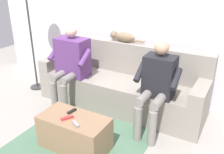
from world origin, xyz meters
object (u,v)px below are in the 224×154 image
object	(u,v)px
couch	(122,84)
coffee_table	(75,132)
person_right_seated	(71,61)
remote_red	(67,118)
cat_on_backrest	(123,37)
remote_black	(72,111)
person_left_seated	(157,83)
remote_gray	(76,124)

from	to	relation	value
couch	coffee_table	size ratio (longest dim) A/B	3.11
person_right_seated	remote_red	bearing A→B (deg)	124.75
coffee_table	remote_red	world-z (taller)	remote_red
person_right_seated	cat_on_backrest	bearing A→B (deg)	-134.83
cat_on_backrest	remote_black	bearing A→B (deg)	91.00
person_left_seated	remote_red	distance (m)	1.13
coffee_table	remote_black	size ratio (longest dim) A/B	6.58
person_left_seated	cat_on_backrest	world-z (taller)	person_left_seated
person_right_seated	remote_gray	xyz separation A→B (m)	(-0.76, 0.93, -0.27)
remote_gray	coffee_table	bearing A→B (deg)	-14.06
coffee_table	remote_gray	bearing A→B (deg)	136.55
remote_red	remote_gray	world-z (taller)	remote_red
couch	cat_on_backrest	distance (m)	0.70
person_left_seated	remote_black	xyz separation A→B (m)	(0.75, 0.71, -0.24)
couch	person_left_seated	xyz separation A→B (m)	(-0.66, 0.36, 0.33)
person_right_seated	remote_gray	size ratio (longest dim) A/B	9.87
couch	remote_black	world-z (taller)	couch
remote_red	remote_gray	size ratio (longest dim) A/B	1.16
coffee_table	remote_red	size ratio (longest dim) A/B	5.62
coffee_table	person_left_seated	distance (m)	1.13
person_left_seated	remote_red	size ratio (longest dim) A/B	8.24
cat_on_backrest	remote_gray	world-z (taller)	cat_on_backrest
cat_on_backrest	remote_red	bearing A→B (deg)	92.59
remote_black	remote_red	distance (m)	0.14
person_right_seated	remote_gray	bearing A→B (deg)	129.36
coffee_table	person_right_seated	xyz separation A→B (m)	(0.66, -0.83, 0.48)
person_right_seated	cat_on_backrest	distance (m)	0.83
person_left_seated	cat_on_backrest	bearing A→B (deg)	-37.40
coffee_table	cat_on_backrest	size ratio (longest dim) A/B	1.44
person_right_seated	remote_red	world-z (taller)	person_right_seated
coffee_table	couch	bearing A→B (deg)	-90.00
cat_on_backrest	remote_gray	size ratio (longest dim) A/B	4.50
remote_red	person_right_seated	bearing A→B (deg)	66.44
couch	coffee_table	bearing A→B (deg)	90.00
coffee_table	person_left_seated	world-z (taller)	person_left_seated
remote_black	remote_gray	xyz separation A→B (m)	(-0.19, 0.19, 0.00)
couch	remote_black	distance (m)	1.08
remote_gray	remote_red	bearing A→B (deg)	11.76
person_left_seated	cat_on_backrest	xyz separation A→B (m)	(0.77, -0.59, 0.33)
person_left_seated	coffee_table	bearing A→B (deg)	50.39
person_left_seated	remote_gray	bearing A→B (deg)	58.36
person_right_seated	remote_red	distance (m)	1.11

